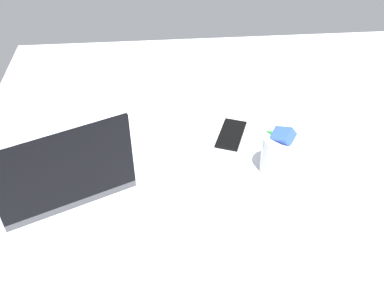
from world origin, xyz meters
TOP-DOWN VIEW (x-y plane):
  - bed_mattress at (0.00, 0.00)cm, footprint 180.00×140.00cm
  - laptop at (60.27, 12.16)cm, footprint 39.39×34.13cm
  - snack_cup at (3.74, 10.30)cm, footprint 9.00×10.15cm
  - cell_phone at (13.65, -5.43)cm, footprint 11.45×15.52cm

SIDE VIEW (x-z plane):
  - bed_mattress at x=0.00cm, z-range 0.00..18.00cm
  - cell_phone at x=13.65cm, z-range 18.00..18.80cm
  - laptop at x=60.27cm, z-range 10.91..33.91cm
  - snack_cup at x=3.74cm, z-range 16.72..31.48cm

